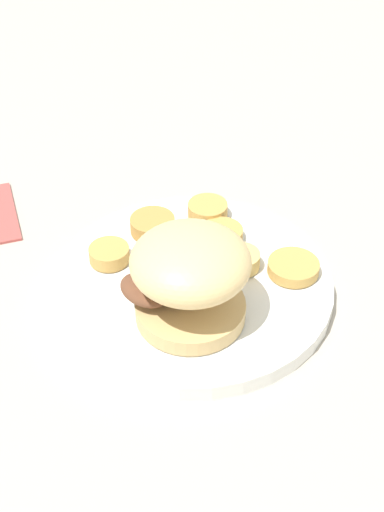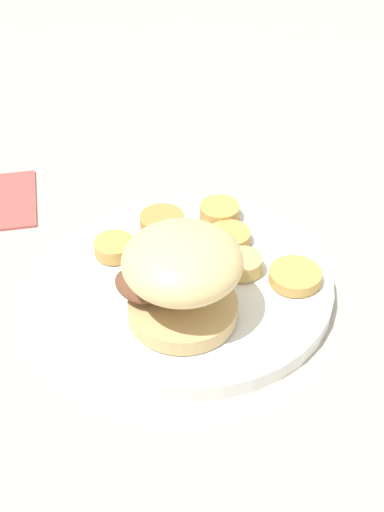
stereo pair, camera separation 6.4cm
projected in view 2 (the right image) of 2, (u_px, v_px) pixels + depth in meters
ground_plane at (192, 291)px, 0.67m from camera, size 4.00×4.00×0.00m
dinner_plate at (192, 283)px, 0.66m from camera, size 0.26×0.26×0.02m
sandwich at (180, 274)px, 0.59m from camera, size 0.11×0.10×0.08m
potato_round_0 at (295, 276)px, 0.65m from camera, size 0.05×0.05×0.01m
potato_round_1 at (229, 237)px, 0.69m from camera, size 0.04×0.04×0.01m
potato_round_2 at (242, 263)px, 0.66m from camera, size 0.04×0.04×0.02m
potato_round_3 at (162, 222)px, 0.71m from camera, size 0.04×0.04×0.02m
potato_round_4 at (114, 247)px, 0.68m from camera, size 0.04×0.04×0.01m
potato_round_5 at (220, 212)px, 0.72m from camera, size 0.04×0.04×0.01m
napkin at (4, 200)px, 0.77m from camera, size 0.07×0.11×0.01m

